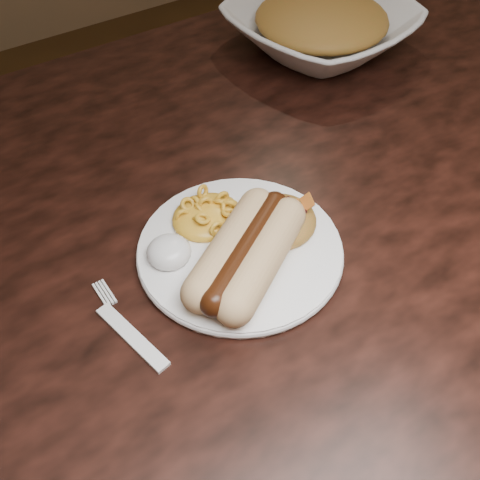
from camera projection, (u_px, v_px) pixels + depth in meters
floor at (225, 458)px, 1.22m from camera, size 4.00×4.00×0.00m
table at (215, 266)px, 0.74m from camera, size 1.60×0.90×0.75m
plate at (240, 250)px, 0.63m from camera, size 0.25×0.25×0.01m
hotdog at (247, 252)px, 0.59m from camera, size 0.14×0.14×0.04m
mac_and_cheese at (207, 209)px, 0.64m from camera, size 0.10×0.09×0.03m
sour_cream at (168, 248)px, 0.60m from camera, size 0.05×0.05×0.03m
taco_salad at (278, 216)px, 0.63m from camera, size 0.09×0.09×0.04m
fork at (132, 337)px, 0.55m from camera, size 0.05×0.14×0.00m
serving_bowl at (321, 29)px, 0.91m from camera, size 0.32×0.32×0.07m
bowl_filling at (322, 20)px, 0.90m from camera, size 0.25×0.25×0.05m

